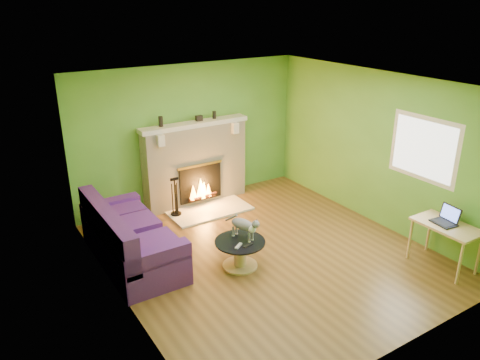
% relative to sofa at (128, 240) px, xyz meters
% --- Properties ---
extents(floor, '(5.00, 5.00, 0.00)m').
position_rel_sofa_xyz_m(floor, '(1.86, -0.90, -0.36)').
color(floor, brown).
rests_on(floor, ground).
extents(ceiling, '(5.00, 5.00, 0.00)m').
position_rel_sofa_xyz_m(ceiling, '(1.86, -0.90, 2.24)').
color(ceiling, white).
rests_on(ceiling, wall_back).
extents(wall_back, '(5.00, 0.00, 5.00)m').
position_rel_sofa_xyz_m(wall_back, '(1.86, 1.60, 0.94)').
color(wall_back, '#4B882C').
rests_on(wall_back, floor).
extents(wall_front, '(5.00, 0.00, 5.00)m').
position_rel_sofa_xyz_m(wall_front, '(1.86, -3.40, 0.94)').
color(wall_front, '#4B882C').
rests_on(wall_front, floor).
extents(wall_left, '(0.00, 5.00, 5.00)m').
position_rel_sofa_xyz_m(wall_left, '(-0.39, -0.90, 0.94)').
color(wall_left, '#4B882C').
rests_on(wall_left, floor).
extents(wall_right, '(0.00, 5.00, 5.00)m').
position_rel_sofa_xyz_m(wall_right, '(4.11, -0.90, 0.94)').
color(wall_right, '#4B882C').
rests_on(wall_right, floor).
extents(window_frame, '(0.00, 1.20, 1.20)m').
position_rel_sofa_xyz_m(window_frame, '(4.10, -1.80, 1.19)').
color(window_frame, silver).
rests_on(window_frame, wall_right).
extents(window_pane, '(0.00, 1.06, 1.06)m').
position_rel_sofa_xyz_m(window_pane, '(4.09, -1.80, 1.19)').
color(window_pane, white).
rests_on(window_pane, wall_right).
extents(fireplace, '(2.10, 0.46, 1.58)m').
position_rel_sofa_xyz_m(fireplace, '(1.86, 1.41, 0.41)').
color(fireplace, beige).
rests_on(fireplace, floor).
extents(hearth, '(1.50, 0.75, 0.03)m').
position_rel_sofa_xyz_m(hearth, '(1.86, 0.90, -0.35)').
color(hearth, beige).
rests_on(hearth, floor).
extents(mantel, '(2.10, 0.28, 0.08)m').
position_rel_sofa_xyz_m(mantel, '(1.86, 1.39, 1.18)').
color(mantel, beige).
rests_on(mantel, fireplace).
extents(sofa, '(0.94, 2.07, 0.93)m').
position_rel_sofa_xyz_m(sofa, '(0.00, 0.00, 0.00)').
color(sofa, '#461C6A').
rests_on(sofa, floor).
extents(coffee_table, '(0.74, 0.74, 0.42)m').
position_rel_sofa_xyz_m(coffee_table, '(1.31, -1.00, -0.12)').
color(coffee_table, tan).
rests_on(coffee_table, floor).
extents(desk, '(0.53, 0.91, 0.68)m').
position_rel_sofa_xyz_m(desk, '(3.81, -2.57, 0.23)').
color(desk, tan).
rests_on(desk, floor).
extents(cat, '(0.40, 0.62, 0.37)m').
position_rel_sofa_xyz_m(cat, '(1.39, -0.95, 0.24)').
color(cat, slate).
rests_on(cat, coffee_table).
extents(remote_silver, '(0.17, 0.13, 0.02)m').
position_rel_sofa_xyz_m(remote_silver, '(1.21, -1.12, 0.06)').
color(remote_silver, '#97979A').
rests_on(remote_silver, coffee_table).
extents(remote_black, '(0.16, 0.07, 0.02)m').
position_rel_sofa_xyz_m(remote_black, '(1.33, -1.18, 0.06)').
color(remote_black, black).
rests_on(remote_black, coffee_table).
extents(laptop, '(0.33, 0.36, 0.25)m').
position_rel_sofa_xyz_m(laptop, '(3.79, -2.52, 0.44)').
color(laptop, black).
rests_on(laptop, desk).
extents(fire_tools, '(0.19, 0.19, 0.71)m').
position_rel_sofa_xyz_m(fire_tools, '(1.25, 1.05, 0.03)').
color(fire_tools, black).
rests_on(fire_tools, hearth).
extents(mantel_vase_left, '(0.08, 0.08, 0.18)m').
position_rel_sofa_xyz_m(mantel_vase_left, '(1.22, 1.42, 1.31)').
color(mantel_vase_left, black).
rests_on(mantel_vase_left, mantel).
extents(mantel_vase_right, '(0.07, 0.07, 0.14)m').
position_rel_sofa_xyz_m(mantel_vase_right, '(2.29, 1.42, 1.29)').
color(mantel_vase_right, black).
rests_on(mantel_vase_right, mantel).
extents(mantel_box, '(0.12, 0.08, 0.10)m').
position_rel_sofa_xyz_m(mantel_box, '(1.97, 1.42, 1.27)').
color(mantel_box, black).
rests_on(mantel_box, mantel).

